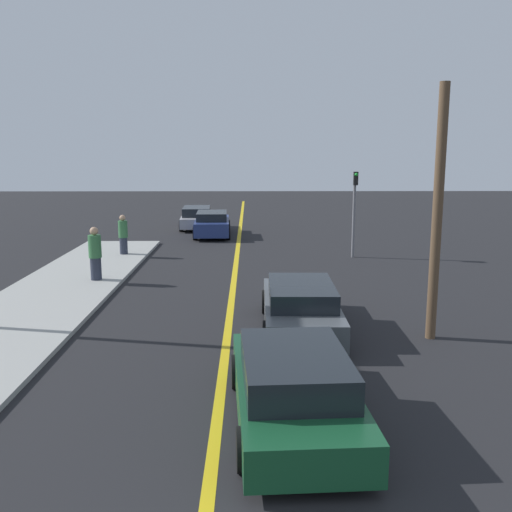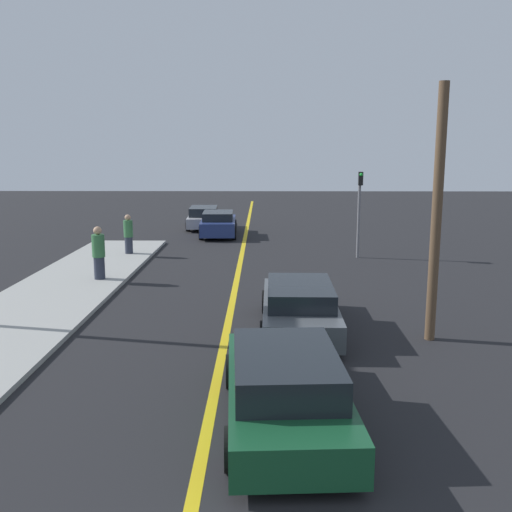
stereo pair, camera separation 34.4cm
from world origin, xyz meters
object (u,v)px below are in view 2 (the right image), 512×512
Objects in this scene: car_far_distant at (218,224)px; car_near_right_lane at (285,388)px; pedestrian_mid_group at (128,234)px; car_ahead_center at (299,307)px; traffic_light at (359,205)px; pedestrian_near_curb at (99,253)px; utility_pole at (437,215)px; car_parked_left_lot at (204,217)px.

car_near_right_lane is at bearing -84.82° from car_far_distant.
car_ahead_center is at bearing -56.44° from pedestrian_mid_group.
pedestrian_near_curb is at bearing -154.52° from traffic_light.
pedestrian_mid_group reaches higher than car_ahead_center.
traffic_light is at bearing 90.19° from utility_pole.
pedestrian_near_curb is at bearing 117.24° from car_near_right_lane.
utility_pole is at bearing 46.66° from car_near_right_lane.
car_far_distant is at bearing 72.86° from pedestrian_near_curb.
car_far_distant is at bearing 94.22° from car_near_right_lane.
car_near_right_lane is 15.37m from traffic_light.
car_ahead_center is 1.30× the size of traffic_light.
pedestrian_near_curb is 0.51× the size of traffic_light.
pedestrian_near_curb is (-3.30, -10.69, 0.39)m from car_far_distant.
traffic_light is (3.09, 9.81, 1.63)m from car_ahead_center.
pedestrian_near_curb is (-2.21, -13.79, 0.42)m from car_parked_left_lot.
car_near_right_lane is 2.61× the size of pedestrian_near_curb.
pedestrian_mid_group is 9.86m from traffic_light.
utility_pole reaches higher than car_far_distant.
car_near_right_lane is 6.19m from utility_pole.
car_far_distant is (-3.27, 15.90, 0.03)m from car_ahead_center.
car_ahead_center is at bearing -79.79° from car_parked_left_lot.
car_ahead_center is at bearing 80.51° from car_near_right_lane.
pedestrian_mid_group is at bearing 178.49° from traffic_light.
car_parked_left_lot is 21.18m from utility_pole.
car_ahead_center is 4.01m from utility_pole.
car_far_distant is 0.96× the size of car_parked_left_lot.
car_parked_left_lot is at bearing 75.41° from pedestrian_mid_group.
car_near_right_lane is at bearing -95.45° from car_ahead_center.
traffic_light is at bearing 73.01° from car_near_right_lane.
car_far_distant is (-2.72, 20.93, 0.00)m from car_near_right_lane.
traffic_light is at bearing -45.91° from car_far_distant.
car_parked_left_lot is at bearing 103.78° from car_ahead_center.
traffic_light is (7.45, -9.18, 1.64)m from car_parked_left_lot.
utility_pole reaches higher than car_near_right_lane.
pedestrian_mid_group is at bearing 132.42° from utility_pole.
car_near_right_lane is 2.84× the size of pedestrian_mid_group.
car_ahead_center is 1.10× the size of car_far_distant.
car_near_right_lane is at bearing -130.16° from utility_pole.
car_far_distant is 3.28m from car_parked_left_lot.
car_parked_left_lot is 9.23m from pedestrian_mid_group.
car_far_distant is 17.92m from utility_pole.
car_ahead_center is (0.56, 5.03, -0.03)m from car_near_right_lane.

